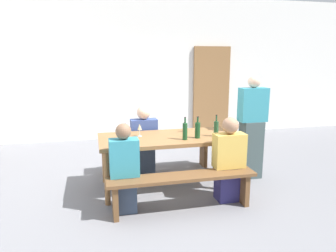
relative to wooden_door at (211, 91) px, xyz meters
name	(u,v)px	position (x,y,z in m)	size (l,w,h in m)	color
ground_plane	(168,187)	(-1.80, -3.01, -1.05)	(24.00, 24.00, 0.00)	slate
back_wall	(136,68)	(-1.80, 0.14, 0.55)	(14.00, 0.20, 3.20)	silver
wooden_door	(211,91)	(0.00, 0.00, 0.00)	(0.90, 0.06, 2.10)	olive
tasting_table	(168,142)	(-1.80, -3.01, -0.38)	(1.92, 0.89, 0.75)	olive
bench_near	(182,183)	(-1.80, -3.76, -0.70)	(1.82, 0.30, 0.45)	brown
bench_far	(157,149)	(-1.80, -2.27, -0.70)	(1.82, 0.30, 0.45)	brown
wine_bottle_0	(216,128)	(-1.14, -3.16, -0.19)	(0.07, 0.07, 0.31)	#234C2D
wine_bottle_1	(198,130)	(-1.43, -3.19, -0.19)	(0.07, 0.07, 0.30)	#194723
wine_bottle_2	(185,131)	(-1.62, -3.24, -0.18)	(0.07, 0.07, 0.31)	#194723
wine_glass_0	(140,128)	(-2.19, -2.91, -0.17)	(0.06, 0.06, 0.18)	silver
wine_glass_1	(225,125)	(-0.97, -3.05, -0.17)	(0.07, 0.07, 0.19)	silver
wine_glass_2	(126,126)	(-2.36, -2.71, -0.18)	(0.07, 0.07, 0.17)	silver
wine_glass_3	(185,124)	(-1.49, -2.79, -0.18)	(0.07, 0.07, 0.16)	silver
seated_guest_near_0	(125,171)	(-2.48, -3.61, -0.53)	(0.34, 0.24, 1.09)	#384860
seated_guest_near_1	(229,162)	(-1.14, -3.61, -0.53)	(0.40, 0.24, 1.10)	navy
seated_guest_far_0	(144,142)	(-2.05, -2.42, -0.52)	(0.41, 0.24, 1.11)	#39485E
standing_host	(252,130)	(-0.47, -2.92, -0.29)	(0.42, 0.24, 1.58)	#3F4F50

